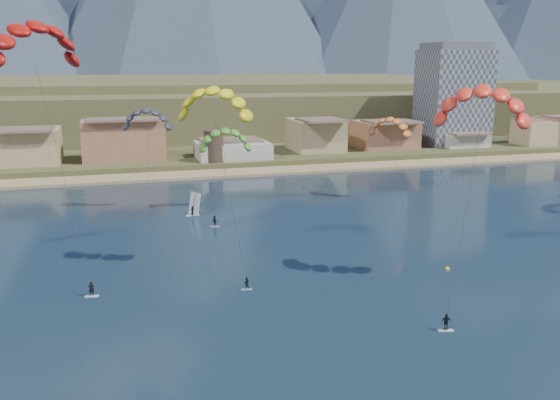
% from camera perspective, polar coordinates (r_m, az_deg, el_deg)
% --- Properties ---
extents(ground, '(2400.00, 2400.00, 0.00)m').
position_cam_1_polar(ground, '(57.84, 9.10, -16.76)').
color(ground, black).
rests_on(ground, ground).
extents(beach, '(2200.00, 12.00, 0.90)m').
position_cam_1_polar(beach, '(155.42, -7.49, 2.41)').
color(beach, tan).
rests_on(beach, ground).
extents(land, '(2200.00, 900.00, 4.00)m').
position_cam_1_polar(land, '(606.30, -14.00, 9.94)').
color(land, brown).
rests_on(land, ground).
extents(foothills, '(940.00, 210.00, 18.00)m').
position_cam_1_polar(foothills, '(281.90, -6.88, 8.96)').
color(foothills, brown).
rests_on(foothills, ground).
extents(town, '(400.00, 24.00, 12.00)m').
position_cam_1_polar(town, '(169.45, -21.96, 5.11)').
color(town, beige).
rests_on(town, ground).
extents(apartment_tower, '(20.00, 16.00, 32.00)m').
position_cam_1_polar(apartment_tower, '(203.89, 16.01, 9.50)').
color(apartment_tower, gray).
rests_on(apartment_tower, ground).
extents(watchtower, '(5.82, 5.82, 8.60)m').
position_cam_1_polar(watchtower, '(163.02, -6.24, 5.12)').
color(watchtower, '#47382D').
rests_on(watchtower, ground).
extents(kitesurfer_red, '(14.22, 18.95, 35.30)m').
position_cam_1_polar(kitesurfer_red, '(86.90, -22.27, 14.01)').
color(kitesurfer_red, silver).
rests_on(kitesurfer_red, ground).
extents(kitesurfer_yellow, '(11.23, 12.93, 26.30)m').
position_cam_1_polar(kitesurfer_yellow, '(80.76, -6.21, 9.45)').
color(kitesurfer_yellow, silver).
rests_on(kitesurfer_yellow, ground).
extents(kitesurfer_orange, '(18.19, 18.51, 28.79)m').
position_cam_1_polar(kitesurfer_orange, '(79.67, 18.52, 8.94)').
color(kitesurfer_orange, silver).
rests_on(kitesurfer_orange, ground).
extents(kitesurfer_green, '(10.86, 14.65, 18.77)m').
position_cam_1_polar(kitesurfer_green, '(116.35, -5.21, 5.95)').
color(kitesurfer_green, silver).
rests_on(kitesurfer_green, ground).
extents(distant_kite_dark, '(10.47, 7.16, 21.51)m').
position_cam_1_polar(distant_kite_dark, '(117.60, -12.41, 7.81)').
color(distant_kite_dark, '#262626').
rests_on(distant_kite_dark, ground).
extents(distant_kite_orange, '(8.64, 9.29, 18.88)m').
position_cam_1_polar(distant_kite_orange, '(127.89, 10.36, 7.11)').
color(distant_kite_orange, '#262626').
rests_on(distant_kite_orange, ground).
extents(windsurfer, '(2.45, 2.66, 4.37)m').
position_cam_1_polar(windsurfer, '(114.89, -8.16, -0.80)').
color(windsurfer, silver).
rests_on(windsurfer, ground).
extents(buoy, '(0.61, 0.61, 0.61)m').
position_cam_1_polar(buoy, '(88.36, 15.49, -6.26)').
color(buoy, yellow).
rests_on(buoy, ground).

